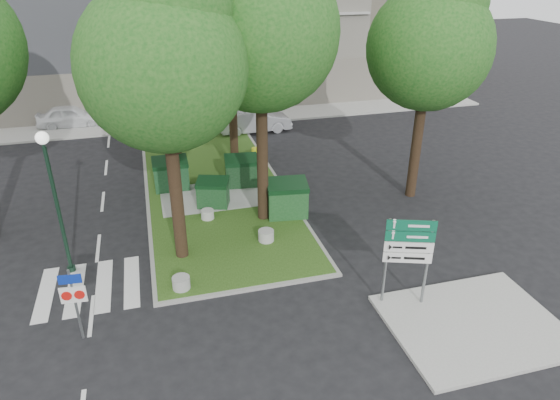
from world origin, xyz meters
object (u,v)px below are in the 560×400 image
object	(u,v)px
dumpster_a	(171,174)
street_lamp	(53,188)
bollard_left	(181,283)
litter_bin	(255,154)
tree_median_near_right	(262,15)
bollard_mid	(208,214)
dumpster_c	(242,171)
dumpster_d	(287,199)
tree_street_right	(432,35)
directional_sign	(408,249)
tree_median_mid	(167,31)
bollard_right	(266,235)
car_silver	(254,120)
car_white	(71,116)
tree_median_near_left	(164,50)
traffic_sign_pole	(74,295)
dumpster_b	(213,193)

from	to	relation	value
dumpster_a	street_lamp	world-z (taller)	street_lamp
bollard_left	litter_bin	distance (m)	11.19
tree_median_near_right	bollard_mid	world-z (taller)	tree_median_near_right
dumpster_c	dumpster_d	size ratio (longest dim) A/B	0.91
bollard_mid	dumpster_c	bearing A→B (deg)	55.04
tree_street_right	directional_sign	world-z (taller)	tree_street_right
street_lamp	tree_median_mid	bearing A→B (deg)	55.46
bollard_right	bollard_mid	world-z (taller)	bollard_right
car_silver	tree_median_near_right	bearing A→B (deg)	167.19
tree_street_right	litter_bin	size ratio (longest dim) A/B	14.43
tree_median_near_right	dumpster_d	distance (m)	7.19
directional_sign	dumpster_d	bearing A→B (deg)	125.51
car_silver	tree_street_right	bearing A→B (deg)	-156.86
bollard_mid	car_white	distance (m)	15.91
bollard_mid	tree_median_near_left	bearing A→B (deg)	-115.78
street_lamp	dumpster_a	bearing A→B (deg)	55.55
dumpster_a	litter_bin	size ratio (longest dim) A/B	2.28
tree_street_right	bollard_mid	size ratio (longest dim) A/B	19.17
traffic_sign_pole	directional_sign	xyz separation A→B (m)	(9.56, -1.02, 0.55)
dumpster_d	directional_sign	bearing A→B (deg)	-66.48
tree_median_near_left	traffic_sign_pole	xyz separation A→B (m)	(-3.25, -3.54, -5.81)
tree_median_mid	dumpster_a	size ratio (longest dim) A/B	6.27
tree_median_near_right	traffic_sign_pole	distance (m)	10.87
bollard_right	car_white	bearing A→B (deg)	116.63
tree_street_right	directional_sign	bearing A→B (deg)	-120.71
dumpster_c	litter_bin	world-z (taller)	dumpster_c
tree_median_near_left	bollard_right	bearing A→B (deg)	2.10
dumpster_d	directional_sign	xyz separation A→B (m)	(1.90, -6.46, 1.19)
bollard_left	car_silver	world-z (taller)	car_silver
traffic_sign_pole	car_white	size ratio (longest dim) A/B	0.58
car_white	car_silver	world-z (taller)	car_silver
directional_sign	dumpster_c	bearing A→B (deg)	126.61
tree_median_near_right	bollard_right	world-z (taller)	tree_median_near_right
traffic_sign_pole	car_silver	world-z (taller)	traffic_sign_pole
car_silver	street_lamp	bearing A→B (deg)	141.33
tree_median_near_right	car_white	distance (m)	18.84
bollard_mid	tree_street_right	bearing A→B (deg)	0.36
litter_bin	dumpster_b	bearing A→B (deg)	-122.52
bollard_left	traffic_sign_pole	xyz separation A→B (m)	(-2.95, -1.48, 1.18)
dumpster_a	dumpster_d	xyz separation A→B (m)	(4.42, -3.89, 0.03)
litter_bin	directional_sign	size ratio (longest dim) A/B	0.24
dumpster_a	car_white	world-z (taller)	dumpster_a
tree_median_near_right	bollard_right	xyz separation A→B (m)	(-0.42, -1.89, -7.65)
tree_median_mid	street_lamp	bearing A→B (deg)	-124.54
tree_median_mid	litter_bin	bearing A→B (deg)	21.44
bollard_left	bollard_right	distance (m)	4.02
bollard_right	bollard_mid	distance (m)	3.01
directional_sign	car_white	xyz separation A→B (m)	(-11.66, 21.50, -1.36)
tree_median_near_left	dumpster_b	bearing A→B (deg)	65.80
bollard_mid	car_silver	bearing A→B (deg)	67.63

